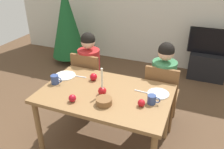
% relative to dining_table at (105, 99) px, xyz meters
% --- Properties ---
extents(ground_plane, '(7.68, 7.68, 0.00)m').
position_rel_dining_table_xyz_m(ground_plane, '(0.00, 0.00, -0.67)').
color(ground_plane, brown).
extents(back_wall, '(6.40, 0.10, 2.60)m').
position_rel_dining_table_xyz_m(back_wall, '(0.00, 2.60, 0.63)').
color(back_wall, beige).
rests_on(back_wall, ground).
extents(dining_table, '(1.40, 0.90, 0.75)m').
position_rel_dining_table_xyz_m(dining_table, '(0.00, 0.00, 0.00)').
color(dining_table, olive).
rests_on(dining_table, ground).
extents(chair_left, '(0.40, 0.40, 0.90)m').
position_rel_dining_table_xyz_m(chair_left, '(-0.52, 0.61, -0.15)').
color(chair_left, brown).
rests_on(chair_left, ground).
extents(chair_right, '(0.40, 0.40, 0.90)m').
position_rel_dining_table_xyz_m(chair_right, '(0.51, 0.61, -0.15)').
color(chair_right, brown).
rests_on(chair_right, ground).
extents(person_left_child, '(0.30, 0.30, 1.17)m').
position_rel_dining_table_xyz_m(person_left_child, '(-0.52, 0.64, -0.10)').
color(person_left_child, '#33384C').
rests_on(person_left_child, ground).
extents(person_right_child, '(0.30, 0.30, 1.17)m').
position_rel_dining_table_xyz_m(person_right_child, '(0.51, 0.64, -0.10)').
color(person_right_child, '#33384C').
rests_on(person_right_child, ground).
extents(tv_stand, '(0.64, 0.40, 0.48)m').
position_rel_dining_table_xyz_m(tv_stand, '(1.04, 2.30, -0.43)').
color(tv_stand, black).
rests_on(tv_stand, ground).
extents(tv, '(0.79, 0.05, 0.46)m').
position_rel_dining_table_xyz_m(tv, '(1.04, 2.30, 0.04)').
color(tv, black).
rests_on(tv, tv_stand).
extents(christmas_tree, '(0.70, 0.70, 1.64)m').
position_rel_dining_table_xyz_m(christmas_tree, '(-1.71, 2.00, 0.19)').
color(christmas_tree, brown).
rests_on(christmas_tree, ground).
extents(candle_centerpiece, '(0.09, 0.09, 0.31)m').
position_rel_dining_table_xyz_m(candle_centerpiece, '(-0.01, -0.05, 0.15)').
color(candle_centerpiece, red).
rests_on(candle_centerpiece, dining_table).
extents(plate_left, '(0.25, 0.25, 0.01)m').
position_rel_dining_table_xyz_m(plate_left, '(-0.60, 0.16, 0.09)').
color(plate_left, white).
rests_on(plate_left, dining_table).
extents(plate_right, '(0.23, 0.23, 0.01)m').
position_rel_dining_table_xyz_m(plate_right, '(0.54, 0.18, 0.09)').
color(plate_right, silver).
rests_on(plate_right, dining_table).
extents(mug_left, '(0.14, 0.09, 0.10)m').
position_rel_dining_table_xyz_m(mug_left, '(-0.61, -0.04, 0.13)').
color(mug_left, '#33477F').
rests_on(mug_left, dining_table).
extents(mug_right, '(0.13, 0.09, 0.09)m').
position_rel_dining_table_xyz_m(mug_right, '(0.51, -0.02, 0.13)').
color(mug_right, '#33477F').
rests_on(mug_right, dining_table).
extents(fork_left, '(0.18, 0.03, 0.01)m').
position_rel_dining_table_xyz_m(fork_left, '(-0.43, 0.21, 0.09)').
color(fork_left, silver).
rests_on(fork_left, dining_table).
extents(fork_right, '(0.18, 0.02, 0.01)m').
position_rel_dining_table_xyz_m(fork_right, '(0.37, 0.15, 0.09)').
color(fork_right, silver).
rests_on(fork_right, dining_table).
extents(bowl_walnuts, '(0.16, 0.16, 0.07)m').
position_rel_dining_table_xyz_m(bowl_walnuts, '(0.08, -0.21, 0.12)').
color(bowl_walnuts, brown).
rests_on(bowl_walnuts, dining_table).
extents(apple_near_candle, '(0.07, 0.07, 0.07)m').
position_rel_dining_table_xyz_m(apple_near_candle, '(0.43, -0.10, 0.12)').
color(apple_near_candle, red).
rests_on(apple_near_candle, dining_table).
extents(apple_by_left_plate, '(0.08, 0.08, 0.08)m').
position_rel_dining_table_xyz_m(apple_by_left_plate, '(-0.23, -0.28, 0.12)').
color(apple_by_left_plate, '#AD1220').
rests_on(apple_by_left_plate, dining_table).
extents(apple_by_right_mug, '(0.09, 0.09, 0.09)m').
position_rel_dining_table_xyz_m(apple_by_right_mug, '(-0.23, 0.20, 0.13)').
color(apple_by_right_mug, red).
rests_on(apple_by_right_mug, dining_table).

